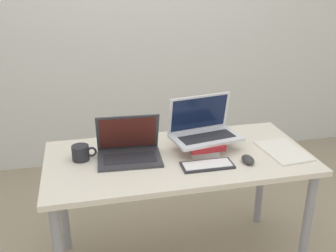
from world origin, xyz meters
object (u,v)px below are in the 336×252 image
at_px(laptop_on_books, 204,129).
at_px(mug, 81,153).
at_px(laptop_left, 129,150).
at_px(notepad, 283,151).
at_px(mouse, 248,159).
at_px(book_stack, 202,144).
at_px(wireless_keyboard, 207,165).

bearing_deg(laptop_on_books, mug, 179.41).
relative_size(laptop_left, notepad, 1.08).
xyz_separation_m(laptop_on_books, notepad, (0.42, -0.15, -0.11)).
distance_m(laptop_on_books, mug, 0.68).
bearing_deg(laptop_left, notepad, -8.05).
bearing_deg(mouse, mug, 164.88).
distance_m(laptop_left, book_stack, 0.41).
xyz_separation_m(mouse, mug, (-0.85, 0.23, 0.02)).
xyz_separation_m(laptop_on_books, mug, (-0.68, 0.01, -0.08)).
bearing_deg(laptop_on_books, wireless_keyboard, -101.81).
relative_size(mouse, mug, 0.73).
relative_size(book_stack, wireless_keyboard, 0.94).
height_order(laptop_on_books, wireless_keyboard, laptop_on_books).
relative_size(wireless_keyboard, mouse, 2.79).
bearing_deg(wireless_keyboard, mug, 160.53).
height_order(laptop_on_books, mug, laptop_on_books).
xyz_separation_m(wireless_keyboard, mouse, (0.22, -0.01, 0.01)).
xyz_separation_m(mouse, notepad, (0.25, 0.08, -0.01)).
xyz_separation_m(book_stack, laptop_on_books, (0.02, 0.02, 0.08)).
xyz_separation_m(notepad, mug, (-1.10, 0.15, 0.04)).
distance_m(mouse, notepad, 0.26).
distance_m(wireless_keyboard, mug, 0.67).
height_order(mouse, mug, mug).
height_order(wireless_keyboard, mug, mug).
bearing_deg(mug, notepad, -7.96).
xyz_separation_m(laptop_on_books, wireless_keyboard, (-0.05, -0.22, -0.11)).
bearing_deg(laptop_on_books, notepad, -19.17).
height_order(laptop_left, wireless_keyboard, laptop_left).
xyz_separation_m(laptop_left, wireless_keyboard, (0.38, -0.19, -0.04)).
bearing_deg(notepad, mouse, -162.76).
distance_m(laptop_left, notepad, 0.86).
xyz_separation_m(laptop_left, mug, (-0.25, 0.03, -0.01)).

